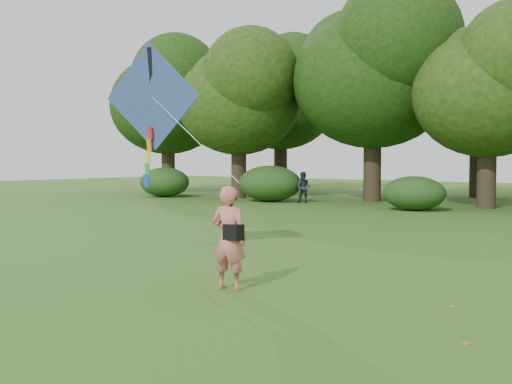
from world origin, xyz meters
The scene contains 7 objects.
ground centered at (0.00, 0.00, 0.00)m, with size 100.00×100.00×0.00m, color #265114.
man_kite_flyer centered at (0.41, 0.16, 0.85)m, with size 0.62×0.41×1.71m, color #DA7066.
bystander_left centered at (-10.02, 17.88, 0.75)m, with size 0.73×0.57×1.51m, color #252932.
crossbody_bag centered at (0.52, 0.13, 0.97)m, with size 0.43×0.20×0.69m.
flying_kite centered at (-3.04, 1.69, 3.41)m, with size 4.82×1.90×3.07m.
shrub_band centered at (-0.72, 17.60, 0.86)m, with size 39.15×3.22×1.88m.
fallen_leaves centered at (0.19, 3.80, 0.01)m, with size 9.77×12.64×0.01m.
Camera 1 is at (7.19, -7.76, 2.15)m, focal length 45.00 mm.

